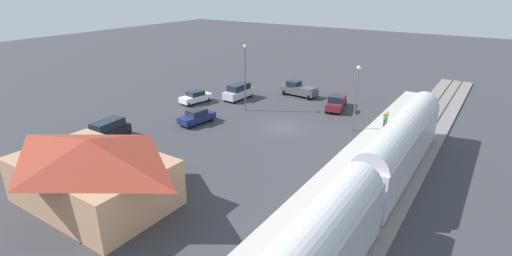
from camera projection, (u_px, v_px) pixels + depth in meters
name	position (u px, v px, depth m)	size (l,w,h in m)	color
ground_plane	(283.00, 127.00, 44.52)	(200.00, 200.00, 0.00)	#38383D
railway_track	(408.00, 154.00, 37.30)	(4.80, 70.00, 0.30)	slate
platform	(368.00, 145.00, 39.33)	(3.20, 46.00, 0.30)	#B7B2A8
passenger_train	(364.00, 190.00, 25.41)	(2.93, 38.66, 4.98)	silver
station_building	(92.00, 170.00, 28.45)	(12.60, 8.20, 5.23)	tan
pedestrian_on_platform	(387.00, 116.00, 44.12)	(0.36, 0.36, 1.71)	brown
pedestrian_waiting_far	(385.00, 118.00, 43.51)	(0.36, 0.36, 1.71)	#333338
suv_silver	(238.00, 91.00, 54.72)	(2.16, 4.97, 2.22)	silver
pickup_charcoal	(299.00, 89.00, 56.26)	(5.56, 2.87, 2.14)	#47494F
sedan_navy	(197.00, 117.00, 45.31)	(2.50, 4.73, 1.74)	navy
sedan_white	(196.00, 97.00, 53.06)	(2.64, 4.76, 1.74)	white
suv_black	(108.00, 130.00, 40.37)	(2.42, 5.06, 2.22)	black
pickup_maroon	(336.00, 102.00, 50.32)	(3.13, 5.70, 2.14)	maroon
light_pole_near_platform	(357.00, 90.00, 41.74)	(0.44, 0.44, 7.48)	#515156
light_pole_lot_center	(245.00, 70.00, 48.29)	(0.44, 0.44, 8.62)	#515156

